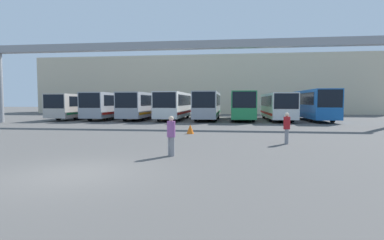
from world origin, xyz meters
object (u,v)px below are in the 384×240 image
(bus_slot_0, at_px, (82,105))
(bus_slot_5, at_px, (242,104))
(bus_slot_7, at_px, (313,103))
(bus_slot_1, at_px, (110,104))
(bus_slot_4, at_px, (208,104))
(pedestrian_mid_right, at_px, (171,135))
(pedestrian_near_right, at_px, (287,127))
(bus_slot_6, at_px, (277,105))
(bus_slot_2, at_px, (143,104))
(traffic_cone, at_px, (190,129))
(bus_slot_3, at_px, (174,104))

(bus_slot_0, height_order, bus_slot_5, bus_slot_5)
(bus_slot_7, bearing_deg, bus_slot_1, -179.12)
(bus_slot_4, relative_size, pedestrian_mid_right, 7.71)
(bus_slot_7, relative_size, pedestrian_near_right, 7.19)
(bus_slot_4, xyz_separation_m, bus_slot_6, (7.86, -0.16, -0.10))
(bus_slot_2, relative_size, pedestrian_near_right, 7.64)
(bus_slot_2, height_order, pedestrian_mid_right, bus_slot_2)
(bus_slot_7, height_order, pedestrian_mid_right, bus_slot_7)
(pedestrian_mid_right, bearing_deg, traffic_cone, 134.99)
(bus_slot_7, distance_m, pedestrian_near_right, 20.42)
(bus_slot_0, height_order, pedestrian_near_right, bus_slot_0)
(bus_slot_0, xyz_separation_m, traffic_cone, (15.72, -15.66, -1.40))
(bus_slot_2, distance_m, bus_slot_4, 7.86)
(bus_slot_7, bearing_deg, traffic_cone, -127.59)
(bus_slot_1, height_order, bus_slot_3, bus_slot_3)
(bus_slot_2, xyz_separation_m, bus_slot_5, (11.79, -0.30, 0.03))
(pedestrian_near_right, bearing_deg, traffic_cone, 57.57)
(bus_slot_3, xyz_separation_m, bus_slot_7, (15.72, 0.06, 0.10))
(bus_slot_3, distance_m, pedestrian_mid_right, 23.72)
(bus_slot_0, distance_m, bus_slot_1, 3.99)
(bus_slot_4, height_order, pedestrian_mid_right, bus_slot_4)
(bus_slot_1, height_order, bus_slot_7, bus_slot_7)
(bus_slot_6, relative_size, traffic_cone, 18.83)
(bus_slot_1, xyz_separation_m, bus_slot_2, (3.93, 0.72, 0.01))
(bus_slot_5, height_order, bus_slot_6, bus_slot_5)
(bus_slot_2, xyz_separation_m, bus_slot_6, (15.72, -0.10, -0.07))
(bus_slot_5, xyz_separation_m, traffic_cone, (-3.93, -15.37, -1.52))
(bus_slot_3, relative_size, pedestrian_near_right, 7.12)
(pedestrian_mid_right, height_order, traffic_cone, pedestrian_mid_right)
(bus_slot_1, bearing_deg, bus_slot_0, 169.77)
(bus_slot_0, relative_size, pedestrian_mid_right, 7.62)
(bus_slot_6, relative_size, bus_slot_7, 1.04)
(bus_slot_4, bearing_deg, bus_slot_7, -2.00)
(bus_slot_4, xyz_separation_m, traffic_cone, (0.00, -15.72, -1.52))
(pedestrian_near_right, bearing_deg, bus_slot_4, 19.72)
(bus_slot_3, xyz_separation_m, bus_slot_4, (3.93, 0.47, 0.01))
(bus_slot_0, relative_size, traffic_cone, 19.14)
(bus_slot_4, bearing_deg, pedestrian_mid_right, -89.20)
(bus_slot_3, bearing_deg, bus_slot_7, 0.20)
(traffic_cone, bearing_deg, bus_slot_1, 128.27)
(bus_slot_2, bearing_deg, bus_slot_3, -5.96)
(bus_slot_3, bearing_deg, pedestrian_mid_right, -79.64)
(traffic_cone, bearing_deg, pedestrian_near_right, -36.81)
(bus_slot_2, distance_m, bus_slot_3, 3.95)
(bus_slot_2, relative_size, bus_slot_6, 1.02)
(bus_slot_7, bearing_deg, bus_slot_6, 176.34)
(bus_slot_1, distance_m, bus_slot_7, 23.58)
(pedestrian_mid_right, distance_m, traffic_cone, 8.09)
(bus_slot_5, bearing_deg, bus_slot_2, 178.55)
(bus_slot_1, bearing_deg, pedestrian_near_right, -47.83)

